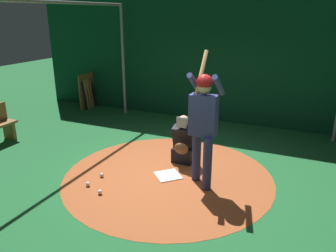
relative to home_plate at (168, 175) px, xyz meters
The scene contains 11 objects.
ground_plane 0.01m from the home_plate, ahead, with size 27.33×27.33×0.00m, color #216633.
dirt_circle 0.01m from the home_plate, ahead, with size 3.73×3.73×0.01m, color #AD562D.
home_plate is the anchor object (origin of this frame).
batter 1.32m from the home_plate, 87.33° to the left, with size 0.68×0.49×2.21m.
catcher 0.77m from the home_plate, behind, with size 0.58×0.40×0.96m.
back_wall 4.06m from the home_plate, behind, with size 0.23×11.33×3.77m.
cage_frame 2.14m from the home_plate, ahead, with size 6.33×5.60×3.02m.
bat_rack 5.32m from the home_plate, 129.23° to the right, with size 1.06×0.20×1.05m.
baseball_0 1.19m from the home_plate, 63.98° to the right, with size 0.07×0.07×0.07m, color white.
baseball_1 1.27m from the home_plate, 35.78° to the right, with size 0.07×0.07×0.07m, color white.
baseball_2 1.41m from the home_plate, 50.33° to the right, with size 0.07×0.07×0.07m, color white.
Camera 1 is at (4.89, 2.18, 2.78)m, focal length 35.48 mm.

